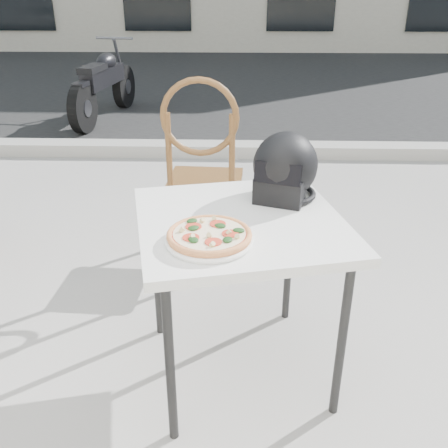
{
  "coord_description": "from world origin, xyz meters",
  "views": [
    {
      "loc": [
        0.29,
        -1.84,
        1.59
      ],
      "look_at": [
        0.24,
        -0.23,
        0.8
      ],
      "focal_mm": 40.0,
      "sensor_mm": 36.0,
      "label": 1
    }
  ],
  "objects_px": {
    "helmet": "(285,169)",
    "motorcycle": "(104,86)",
    "plate": "(209,240)",
    "cafe_table_main": "(240,234)",
    "pizza": "(209,235)",
    "cafe_chair_main": "(203,164)"
  },
  "relations": [
    {
      "from": "helmet",
      "to": "motorcycle",
      "type": "relative_size",
      "value": 0.19
    },
    {
      "from": "plate",
      "to": "helmet",
      "type": "relative_size",
      "value": 0.92
    },
    {
      "from": "plate",
      "to": "helmet",
      "type": "distance_m",
      "value": 0.53
    },
    {
      "from": "cafe_table_main",
      "to": "helmet",
      "type": "bearing_deg",
      "value": 50.52
    },
    {
      "from": "cafe_table_main",
      "to": "plate",
      "type": "height_order",
      "value": "plate"
    },
    {
      "from": "motorcycle",
      "to": "pizza",
      "type": "bearing_deg",
      "value": -63.07
    },
    {
      "from": "plate",
      "to": "cafe_table_main",
      "type": "bearing_deg",
      "value": 61.9
    },
    {
      "from": "helmet",
      "to": "cafe_chair_main",
      "type": "xyz_separation_m",
      "value": [
        -0.4,
        0.75,
        -0.24
      ]
    },
    {
      "from": "cafe_table_main",
      "to": "cafe_chair_main",
      "type": "xyz_separation_m",
      "value": [
        -0.22,
        0.97,
        -0.05
      ]
    },
    {
      "from": "plate",
      "to": "pizza",
      "type": "xyz_separation_m",
      "value": [
        0.0,
        0.0,
        0.02
      ]
    },
    {
      "from": "pizza",
      "to": "cafe_chair_main",
      "type": "bearing_deg",
      "value": 95.21
    },
    {
      "from": "plate",
      "to": "cafe_chair_main",
      "type": "bearing_deg",
      "value": 95.2
    },
    {
      "from": "pizza",
      "to": "cafe_table_main",
      "type": "bearing_deg",
      "value": 61.9
    },
    {
      "from": "helmet",
      "to": "cafe_chair_main",
      "type": "distance_m",
      "value": 0.88
    },
    {
      "from": "helmet",
      "to": "cafe_chair_main",
      "type": "height_order",
      "value": "cafe_chair_main"
    },
    {
      "from": "helmet",
      "to": "motorcycle",
      "type": "height_order",
      "value": "helmet"
    },
    {
      "from": "pizza",
      "to": "helmet",
      "type": "bearing_deg",
      "value": 55.59
    },
    {
      "from": "cafe_table_main",
      "to": "pizza",
      "type": "distance_m",
      "value": 0.25
    },
    {
      "from": "cafe_chair_main",
      "to": "motorcycle",
      "type": "xyz_separation_m",
      "value": [
        -1.48,
        3.54,
        -0.22
      ]
    },
    {
      "from": "pizza",
      "to": "motorcycle",
      "type": "bearing_deg",
      "value": 108.58
    },
    {
      "from": "cafe_chair_main",
      "to": "helmet",
      "type": "bearing_deg",
      "value": 121.01
    },
    {
      "from": "pizza",
      "to": "motorcycle",
      "type": "relative_size",
      "value": 0.2
    }
  ]
}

